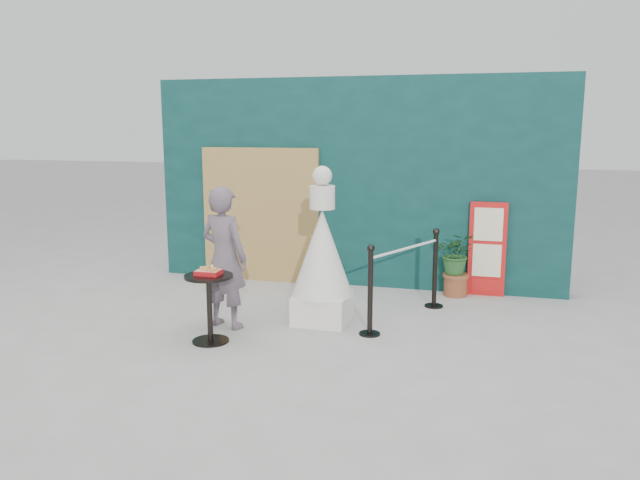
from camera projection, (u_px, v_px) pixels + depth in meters
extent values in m
plane|color=#ADAAA5|center=(289.00, 357.00, 6.35)|extent=(60.00, 60.00, 0.00)
cube|color=#0A2F2C|center=(355.00, 183.00, 9.06)|extent=(6.00, 0.30, 3.00)
cube|color=tan|center=(260.00, 215.00, 9.32)|extent=(1.80, 0.08, 2.00)
imported|color=#63555E|center=(224.00, 258.00, 7.17)|extent=(0.68, 0.53, 1.65)
cube|color=red|center=(487.00, 249.00, 8.54)|extent=(0.50, 0.06, 1.30)
cube|color=beige|center=(488.00, 224.00, 8.45)|extent=(0.38, 0.02, 0.45)
cube|color=beige|center=(487.00, 260.00, 8.54)|extent=(0.38, 0.02, 0.45)
cube|color=red|center=(485.00, 285.00, 8.60)|extent=(0.38, 0.02, 0.18)
cube|color=white|center=(322.00, 308.00, 7.46)|extent=(0.63, 0.63, 0.34)
cone|color=white|center=(322.00, 252.00, 7.34)|extent=(0.73, 0.73, 1.02)
cylinder|color=white|center=(322.00, 197.00, 7.22)|extent=(0.30, 0.30, 0.27)
sphere|color=silver|center=(322.00, 176.00, 7.17)|extent=(0.23, 0.23, 0.23)
cylinder|color=black|center=(211.00, 341.00, 6.80)|extent=(0.40, 0.40, 0.02)
cylinder|color=black|center=(210.00, 310.00, 6.73)|extent=(0.06, 0.06, 0.72)
cylinder|color=black|center=(209.00, 276.00, 6.66)|extent=(0.52, 0.52, 0.03)
cube|color=red|center=(208.00, 273.00, 6.66)|extent=(0.26, 0.19, 0.05)
cube|color=red|center=(208.00, 270.00, 6.65)|extent=(0.24, 0.17, 0.00)
cube|color=#E1A352|center=(205.00, 268.00, 6.67)|extent=(0.15, 0.14, 0.02)
cube|color=#D7904E|center=(212.00, 269.00, 6.62)|extent=(0.13, 0.13, 0.02)
cone|color=yellow|center=(212.00, 266.00, 6.69)|extent=(0.06, 0.06, 0.06)
cylinder|color=brown|center=(455.00, 286.00, 8.61)|extent=(0.32, 0.32, 0.26)
cylinder|color=brown|center=(456.00, 275.00, 8.58)|extent=(0.35, 0.35, 0.04)
imported|color=#225124|center=(457.00, 253.00, 8.53)|extent=(0.52, 0.45, 0.58)
cylinder|color=black|center=(370.00, 334.00, 7.03)|extent=(0.24, 0.24, 0.02)
cylinder|color=black|center=(370.00, 293.00, 6.94)|extent=(0.06, 0.06, 0.96)
sphere|color=black|center=(371.00, 249.00, 6.85)|extent=(0.09, 0.09, 0.09)
cylinder|color=black|center=(434.00, 306.00, 8.11)|extent=(0.24, 0.24, 0.02)
cylinder|color=black|center=(435.00, 271.00, 8.02)|extent=(0.06, 0.06, 0.96)
sphere|color=black|center=(436.00, 232.00, 7.93)|extent=(0.09, 0.09, 0.09)
cylinder|color=silver|center=(406.00, 249.00, 7.41)|extent=(0.63, 1.31, 0.03)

